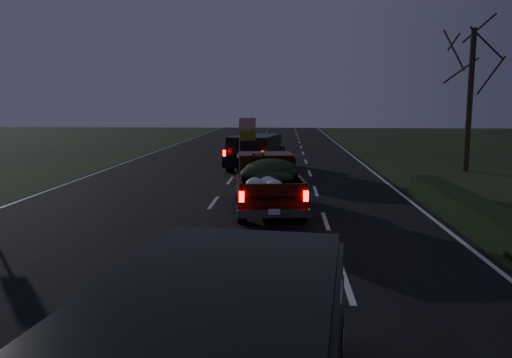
# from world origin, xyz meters

# --- Properties ---
(ground) EXTENTS (120.00, 120.00, 0.00)m
(ground) POSITION_xyz_m (0.00, 0.00, 0.00)
(ground) COLOR black
(ground) RESTS_ON ground
(road_asphalt) EXTENTS (14.00, 120.00, 0.02)m
(road_asphalt) POSITION_xyz_m (0.00, 0.00, 0.01)
(road_asphalt) COLOR black
(road_asphalt) RESTS_ON ground
(hedge_row) EXTENTS (1.00, 10.00, 0.60)m
(hedge_row) POSITION_xyz_m (7.80, 3.00, 0.30)
(hedge_row) COLOR black
(hedge_row) RESTS_ON ground
(bare_tree_far) EXTENTS (3.60, 3.60, 7.00)m
(bare_tree_far) POSITION_xyz_m (11.50, 14.00, 5.23)
(bare_tree_far) COLOR black
(bare_tree_far) RESTS_ON ground
(pickup_truck) EXTENTS (2.43, 5.14, 2.60)m
(pickup_truck) POSITION_xyz_m (1.85, 4.06, 0.97)
(pickup_truck) COLOR #380F07
(pickup_truck) RESTS_ON ground
(lead_suv) EXTENTS (2.97, 5.27, 1.43)m
(lead_suv) POSITION_xyz_m (0.87, 13.98, 1.08)
(lead_suv) COLOR black
(lead_suv) RESTS_ON ground
(rear_suv) EXTENTS (2.77, 5.36, 1.48)m
(rear_suv) POSITION_xyz_m (1.87, -7.41, 1.12)
(rear_suv) COLOR black
(rear_suv) RESTS_ON ground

